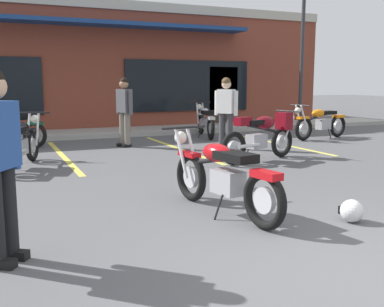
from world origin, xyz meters
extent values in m
plane|color=#515154|center=(0.00, 3.56, 0.00)|extent=(80.00, 80.00, 0.00)
cube|color=#A8A59E|center=(0.00, 10.95, 0.07)|extent=(22.00, 1.80, 0.14)
cube|color=brown|center=(0.00, 14.84, 2.05)|extent=(17.50, 6.11, 4.11)
cube|color=#B2AD9E|center=(0.00, 11.75, 3.96)|extent=(17.50, 0.06, 0.30)
cube|color=black|center=(3.50, 11.74, 1.45)|extent=(4.48, 0.06, 1.70)
cube|color=#33281E|center=(4.81, 11.74, 1.05)|extent=(1.10, 0.06, 2.10)
cube|color=navy|center=(0.00, 11.33, 3.31)|extent=(10.50, 0.90, 0.12)
cube|color=#DBCC4C|center=(-1.34, 7.35, 0.00)|extent=(0.12, 4.80, 0.01)
cube|color=#DBCC4C|center=(1.34, 7.35, 0.00)|extent=(0.12, 4.80, 0.01)
cube|color=#DBCC4C|center=(4.03, 7.35, 0.00)|extent=(0.12, 4.80, 0.01)
torus|color=black|center=(-0.07, 1.39, 0.32)|extent=(0.20, 0.65, 0.64)
cylinder|color=#B7B7BC|center=(-0.07, 1.39, 0.32)|extent=(0.11, 0.29, 0.29)
torus|color=black|center=(-0.30, 2.81, 0.32)|extent=(0.20, 0.65, 0.64)
cylinder|color=#B7B7BC|center=(-0.30, 2.81, 0.32)|extent=(0.11, 0.29, 0.29)
cylinder|color=silver|center=(-0.41, 2.90, 0.64)|extent=(0.10, 0.33, 0.66)
cylinder|color=silver|center=(-0.23, 2.93, 0.64)|extent=(0.10, 0.33, 0.66)
cylinder|color=black|center=(-0.33, 2.99, 0.96)|extent=(0.66, 0.14, 0.03)
sphere|color=silver|center=(-0.35, 3.07, 0.82)|extent=(0.19, 0.19, 0.17)
cube|color=#B70F14|center=(-0.31, 2.85, 0.62)|extent=(0.20, 0.38, 0.06)
cube|color=#9E9EA3|center=(-0.18, 2.02, 0.40)|extent=(0.30, 0.43, 0.28)
cylinder|color=silver|center=(0.02, 1.68, 0.36)|extent=(0.16, 0.55, 0.07)
cylinder|color=black|center=(-0.21, 2.22, 0.64)|extent=(0.21, 0.94, 0.26)
ellipsoid|color=#B70F14|center=(-0.21, 2.24, 0.72)|extent=(0.33, 0.52, 0.22)
cube|color=black|center=(-0.15, 1.89, 0.72)|extent=(0.36, 0.56, 0.10)
cube|color=#B70F14|center=(-0.07, 1.37, 0.60)|extent=(0.22, 0.38, 0.08)
cylinder|color=black|center=(-0.34, 1.93, 0.14)|extent=(0.14, 0.05, 0.29)
torus|color=black|center=(1.50, 4.93, 0.32)|extent=(0.64, 0.28, 0.64)
cylinder|color=#B7B7BC|center=(1.50, 4.93, 0.32)|extent=(0.29, 0.14, 0.29)
torus|color=black|center=(2.88, 5.34, 0.32)|extent=(0.64, 0.28, 0.64)
cylinder|color=#B7B7BC|center=(2.88, 5.34, 0.32)|extent=(0.29, 0.14, 0.29)
cylinder|color=silver|center=(2.95, 5.46, 0.64)|extent=(0.32, 0.14, 0.66)
cylinder|color=silver|center=(3.00, 5.28, 0.64)|extent=(0.32, 0.14, 0.66)
cylinder|color=black|center=(3.05, 5.39, 0.96)|extent=(0.22, 0.64, 0.03)
sphere|color=silver|center=(3.13, 5.42, 0.82)|extent=(0.21, 0.21, 0.17)
cube|color=maroon|center=(2.92, 5.35, 0.62)|extent=(0.39, 0.24, 0.06)
cube|color=#9E9EA3|center=(2.11, 5.11, 0.40)|extent=(0.45, 0.34, 0.28)
cylinder|color=silver|center=(1.80, 4.87, 0.36)|extent=(0.55, 0.22, 0.07)
cylinder|color=black|center=(2.30, 5.17, 0.64)|extent=(0.92, 0.33, 0.26)
ellipsoid|color=maroon|center=(2.34, 5.18, 0.76)|extent=(0.58, 0.44, 0.26)
cube|color=maroon|center=(2.93, 5.36, 0.76)|extent=(0.31, 0.34, 0.36)
cube|color=black|center=(2.02, 5.08, 0.78)|extent=(0.45, 0.34, 0.10)
cube|color=maroon|center=(1.73, 5.00, 0.82)|extent=(0.36, 0.28, 0.16)
cylinder|color=black|center=(1.99, 5.26, 0.14)|extent=(0.06, 0.14, 0.29)
torus|color=black|center=(-2.51, 5.55, 0.32)|extent=(0.33, 0.63, 0.64)
cylinder|color=#B7B7BC|center=(-2.51, 5.55, 0.32)|extent=(0.16, 0.29, 0.29)
torus|color=black|center=(-1.98, 6.89, 0.32)|extent=(0.33, 0.63, 0.64)
cylinder|color=#B7B7BC|center=(-1.98, 6.89, 0.32)|extent=(0.16, 0.29, 0.29)
cylinder|color=silver|center=(-2.03, 7.02, 0.64)|extent=(0.16, 0.32, 0.66)
cylinder|color=silver|center=(-1.86, 6.95, 0.64)|extent=(0.16, 0.32, 0.66)
cylinder|color=black|center=(-1.92, 7.06, 0.96)|extent=(0.63, 0.27, 0.03)
sphere|color=silver|center=(-1.89, 7.13, 0.82)|extent=(0.22, 0.22, 0.17)
cube|color=black|center=(-1.97, 6.93, 0.62)|extent=(0.26, 0.39, 0.06)
cube|color=#9E9EA3|center=(-2.27, 6.15, 0.40)|extent=(0.37, 0.46, 0.28)
cylinder|color=silver|center=(-2.28, 5.75, 0.36)|extent=(0.27, 0.54, 0.07)
cylinder|color=black|center=(-2.20, 6.33, 0.64)|extent=(0.40, 0.90, 0.26)
ellipsoid|color=black|center=(-2.19, 6.35, 0.72)|extent=(0.42, 0.54, 0.22)
cube|color=black|center=(-2.32, 6.02, 0.72)|extent=(0.45, 0.59, 0.10)
cube|color=black|center=(-2.51, 5.53, 0.60)|extent=(0.28, 0.39, 0.08)
cylinder|color=black|center=(-2.47, 6.15, 0.14)|extent=(0.13, 0.07, 0.29)
torus|color=black|center=(2.77, 8.53, 0.32)|extent=(0.25, 0.65, 0.64)
cylinder|color=#B7B7BC|center=(2.77, 8.53, 0.32)|extent=(0.13, 0.29, 0.29)
torus|color=black|center=(3.11, 9.93, 0.32)|extent=(0.25, 0.65, 0.64)
cylinder|color=#B7B7BC|center=(3.11, 9.93, 0.32)|extent=(0.13, 0.29, 0.29)
cylinder|color=silver|center=(3.05, 10.05, 0.64)|extent=(0.12, 0.33, 0.66)
cylinder|color=silver|center=(3.22, 10.00, 0.64)|extent=(0.12, 0.33, 0.66)
cylinder|color=black|center=(3.16, 10.10, 0.96)|extent=(0.65, 0.19, 0.03)
sphere|color=silver|center=(3.18, 10.18, 0.82)|extent=(0.21, 0.21, 0.17)
cube|color=silver|center=(3.12, 9.97, 0.62)|extent=(0.22, 0.38, 0.06)
cube|color=#9E9EA3|center=(2.92, 9.15, 0.40)|extent=(0.33, 0.45, 0.28)
cylinder|color=silver|center=(2.97, 8.76, 0.36)|extent=(0.20, 0.55, 0.07)
cylinder|color=black|center=(2.97, 9.34, 0.64)|extent=(0.28, 0.93, 0.26)
ellipsoid|color=silver|center=(2.97, 9.36, 0.72)|extent=(0.37, 0.53, 0.22)
cube|color=black|center=(2.89, 9.01, 0.72)|extent=(0.40, 0.57, 0.10)
cube|color=silver|center=(2.76, 8.51, 0.60)|extent=(0.24, 0.39, 0.08)
cylinder|color=black|center=(2.73, 9.13, 0.14)|extent=(0.14, 0.06, 0.29)
torus|color=black|center=(-1.77, 8.84, 0.32)|extent=(0.57, 0.47, 0.64)
cylinder|color=#B7B7BC|center=(-1.77, 8.84, 0.32)|extent=(0.26, 0.22, 0.29)
cube|color=#9E9EA3|center=(-2.28, 9.23, 0.40)|extent=(0.46, 0.43, 0.28)
cylinder|color=silver|center=(-1.90, 9.11, 0.36)|extent=(0.48, 0.39, 0.07)
cylinder|color=black|center=(-2.44, 9.35, 0.64)|extent=(0.78, 0.62, 0.26)
ellipsoid|color=#0F4C2D|center=(-2.45, 9.36, 0.72)|extent=(0.54, 0.50, 0.22)
cube|color=black|center=(-2.17, 9.14, 0.72)|extent=(0.58, 0.54, 0.10)
cube|color=#0F4C2D|center=(-1.76, 8.82, 0.60)|extent=(0.38, 0.35, 0.08)
cylinder|color=black|center=(-2.33, 9.04, 0.14)|extent=(0.10, 0.12, 0.29)
torus|color=black|center=(6.42, 7.69, 0.32)|extent=(0.65, 0.22, 0.64)
cylinder|color=#B7B7BC|center=(6.42, 7.69, 0.32)|extent=(0.29, 0.11, 0.29)
torus|color=black|center=(5.01, 7.41, 0.32)|extent=(0.65, 0.22, 0.64)
cylinder|color=#B7B7BC|center=(5.01, 7.41, 0.32)|extent=(0.29, 0.11, 0.29)
cylinder|color=silver|center=(4.93, 7.30, 0.64)|extent=(0.33, 0.11, 0.66)
cylinder|color=silver|center=(4.89, 7.47, 0.64)|extent=(0.33, 0.11, 0.66)
cylinder|color=black|center=(4.83, 7.37, 0.96)|extent=(0.16, 0.65, 0.03)
sphere|color=silver|center=(4.75, 7.35, 0.82)|extent=(0.20, 0.20, 0.17)
cube|color=orange|center=(4.97, 7.40, 0.62)|extent=(0.38, 0.21, 0.06)
cube|color=#9E9EA3|center=(5.79, 7.56, 0.40)|extent=(0.44, 0.31, 0.28)
cylinder|color=silver|center=(6.13, 7.77, 0.36)|extent=(0.55, 0.18, 0.07)
cylinder|color=black|center=(5.60, 7.52, 0.64)|extent=(0.94, 0.24, 0.26)
ellipsoid|color=orange|center=(5.58, 7.52, 0.72)|extent=(0.52, 0.35, 0.22)
cube|color=black|center=(5.93, 7.59, 0.72)|extent=(0.56, 0.38, 0.10)
cube|color=orange|center=(6.44, 7.69, 0.60)|extent=(0.38, 0.23, 0.08)
cylinder|color=black|center=(5.90, 7.40, 0.14)|extent=(0.05, 0.14, 0.29)
cube|color=black|center=(-2.55, 1.58, 0.04)|extent=(0.25, 0.22, 0.08)
cube|color=black|center=(-2.66, 1.41, 0.04)|extent=(0.25, 0.22, 0.08)
cylinder|color=black|center=(-2.58, 1.60, 0.46)|extent=(0.21, 0.21, 0.80)
cylinder|color=#23478C|center=(-2.50, 1.72, 1.08)|extent=(0.14, 0.14, 0.58)
cube|color=black|center=(2.34, 7.00, 0.04)|extent=(0.25, 0.22, 0.08)
cube|color=black|center=(2.46, 6.84, 0.04)|extent=(0.25, 0.22, 0.08)
cylinder|color=#38383D|center=(2.31, 6.98, 0.46)|extent=(0.21, 0.21, 0.80)
cylinder|color=#38383D|center=(2.43, 6.82, 0.46)|extent=(0.21, 0.21, 0.80)
cube|color=silver|center=(2.37, 6.90, 1.12)|extent=(0.40, 0.44, 0.56)
cylinder|color=silver|center=(2.22, 7.10, 1.08)|extent=(0.14, 0.14, 0.58)
cylinder|color=silver|center=(2.51, 6.69, 1.08)|extent=(0.14, 0.14, 0.58)
sphere|color=beige|center=(2.37, 6.90, 1.52)|extent=(0.31, 0.31, 0.22)
sphere|color=brown|center=(2.36, 6.89, 1.57)|extent=(0.29, 0.29, 0.21)
cube|color=black|center=(0.27, 8.08, 0.04)|extent=(0.26, 0.18, 0.08)
cube|color=black|center=(0.20, 8.27, 0.04)|extent=(0.26, 0.18, 0.08)
cylinder|color=slate|center=(0.30, 8.10, 0.46)|extent=(0.19, 0.19, 0.80)
cylinder|color=slate|center=(0.24, 8.28, 0.46)|extent=(0.19, 0.19, 0.80)
cube|color=#4C4C51|center=(0.27, 8.19, 1.12)|extent=(0.34, 0.43, 0.56)
cylinder|color=#4C4C51|center=(0.36, 7.96, 1.08)|extent=(0.13, 0.13, 0.58)
cylinder|color=#4C4C51|center=(0.18, 8.42, 1.08)|extent=(0.13, 0.13, 0.58)
sphere|color=#A07556|center=(0.27, 8.19, 1.52)|extent=(0.28, 0.28, 0.22)
sphere|color=black|center=(0.28, 8.19, 1.57)|extent=(0.27, 0.27, 0.21)
sphere|color=silver|center=(0.97, 1.22, 0.13)|extent=(0.26, 0.26, 0.26)
cube|color=black|center=(0.97, 1.32, 0.12)|extent=(0.18, 0.03, 0.09)
cylinder|color=#2D2D33|center=(6.70, 9.85, 2.50)|extent=(0.12, 0.12, 4.99)
camera|label=1|loc=(-2.64, -2.58, 1.55)|focal=42.49mm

